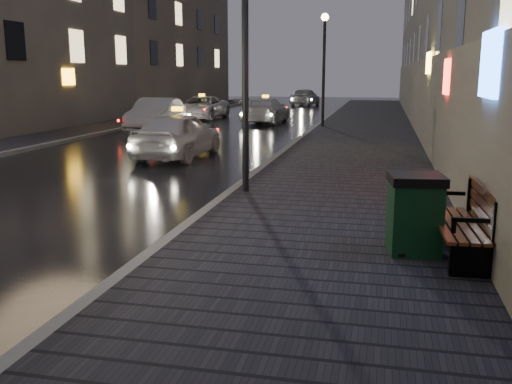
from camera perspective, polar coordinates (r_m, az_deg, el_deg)
sidewalk at (r=27.02m, az=10.78°, el=6.07°), size 4.60×58.00×0.15m
curb at (r=27.20m, az=5.69°, el=6.25°), size 0.20×58.00×0.15m
sidewalk_far at (r=30.15m, az=-14.06°, el=6.50°), size 2.40×58.00×0.15m
curb_far at (r=29.60m, az=-11.79°, el=6.51°), size 0.20×58.00×0.15m
building_far_c at (r=48.52m, az=-9.91°, el=14.97°), size 6.00×22.00×11.00m
lamp_near at (r=12.25m, az=-1.09°, el=15.59°), size 0.36×0.36×5.28m
lamp_far at (r=28.04m, az=6.82°, el=13.38°), size 0.36×0.36×5.28m
bench at (r=8.43m, az=20.41°, el=-2.87°), size 0.78×2.00×1.01m
trash_bin at (r=8.43m, az=15.57°, el=-2.04°), size 0.83×0.83×1.14m
taxi_near at (r=18.54m, az=-7.80°, el=5.72°), size 1.92×4.45×1.50m
car_left_mid at (r=26.97m, az=-9.93°, el=7.58°), size 2.03×4.82×1.55m
taxi_mid at (r=31.47m, az=0.95°, el=8.18°), size 2.14×4.82×1.38m
taxi_far at (r=34.61m, az=-5.43°, el=8.43°), size 2.36×4.87×1.34m
car_far at (r=48.33m, az=4.94°, el=9.45°), size 2.29×4.46×1.45m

